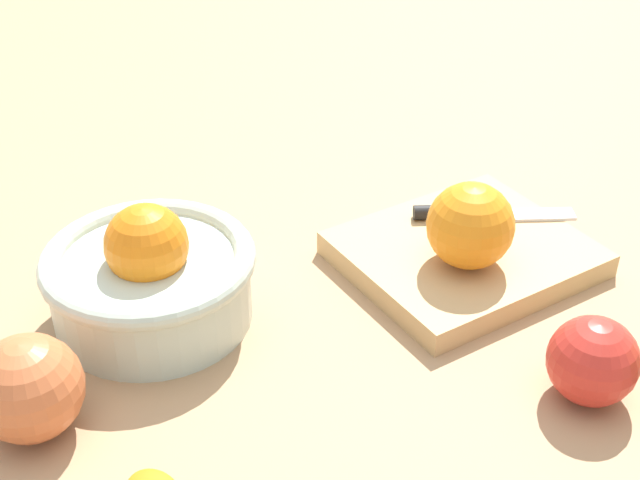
{
  "coord_description": "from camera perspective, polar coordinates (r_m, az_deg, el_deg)",
  "views": [
    {
      "loc": [
        -0.35,
        -0.41,
        0.47
      ],
      "look_at": [
        0.03,
        0.12,
        0.04
      ],
      "focal_mm": 49.41,
      "sensor_mm": 36.0,
      "label": 1
    }
  ],
  "objects": [
    {
      "name": "apple_front_right_2",
      "position": [
        0.69,
        17.25,
        -7.48
      ],
      "size": [
        0.07,
        0.07,
        0.07
      ],
      "primitive_type": "sphere",
      "color": "red",
      "rests_on": "ground_plane"
    },
    {
      "name": "apple_back_left",
      "position": [
        0.66,
        -18.35,
        -9.09
      ],
      "size": [
        0.08,
        0.08,
        0.08
      ],
      "primitive_type": "sphere",
      "color": "#CC6638",
      "rests_on": "ground_plane"
    },
    {
      "name": "bowl",
      "position": [
        0.74,
        -10.94,
        -2.35
      ],
      "size": [
        0.18,
        0.18,
        0.11
      ],
      "color": "beige",
      "rests_on": "ground_plane"
    },
    {
      "name": "cutting_board",
      "position": [
        0.82,
        9.34,
        -0.91
      ],
      "size": [
        0.22,
        0.19,
        0.02
      ],
      "primitive_type": "cube",
      "rotation": [
        0.0,
        0.0,
        -0.05
      ],
      "color": "tan",
      "rests_on": "ground_plane"
    },
    {
      "name": "orange_on_board",
      "position": [
        0.77,
        9.71,
        0.92
      ],
      "size": [
        0.08,
        0.08,
        0.08
      ],
      "primitive_type": "sphere",
      "color": "orange",
      "rests_on": "cutting_board"
    },
    {
      "name": "ground_plane",
      "position": [
        0.71,
        3.73,
        -7.65
      ],
      "size": [
        2.4,
        2.4,
        0.0
      ],
      "primitive_type": "plane",
      "color": "tan"
    },
    {
      "name": "knife",
      "position": [
        0.85,
        9.79,
        1.71
      ],
      "size": [
        0.14,
        0.1,
        0.01
      ],
      "color": "silver",
      "rests_on": "cutting_board"
    }
  ]
}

